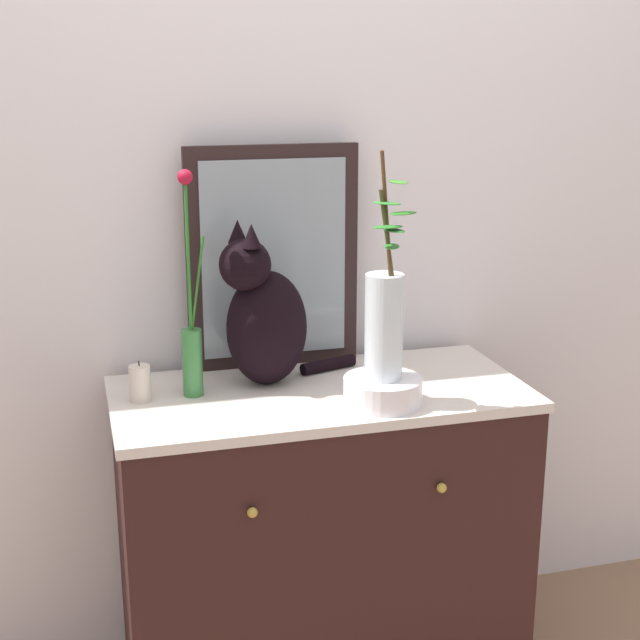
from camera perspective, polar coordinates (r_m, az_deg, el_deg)
wall_back at (r=2.47m, az=-2.03°, el=8.57°), size 4.40×0.08×2.60m
sideboard at (r=2.45m, az=0.00°, el=-13.43°), size 1.03×0.51×0.82m
mirror_leaning at (r=2.40m, az=-2.94°, el=3.90°), size 0.46×0.03×0.59m
cat_sitting at (r=2.27m, az=-3.54°, el=0.20°), size 0.38×0.23×0.42m
vase_slim_green at (r=2.22m, az=-8.05°, el=-1.24°), size 0.07×0.05×0.55m
bowl_porcelain at (r=2.18m, az=3.94°, el=-4.45°), size 0.19×0.19×0.06m
vase_glass_clear at (r=2.13m, az=4.05°, el=-0.05°), size 0.11×0.13×0.54m
candle_pillar at (r=2.23m, az=-11.21°, el=-3.92°), size 0.05×0.05×0.10m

